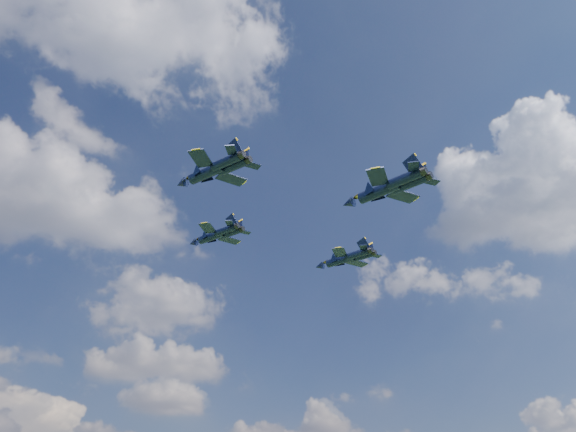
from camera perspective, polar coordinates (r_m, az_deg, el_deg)
The scene contains 4 objects.
jet_lead at distance 117.50m, azimuth -7.92°, elevation -2.11°, with size 11.24×14.36×3.56m.
jet_left at distance 94.14m, azimuth -8.46°, elevation 4.29°, with size 12.30×15.75×3.90m.
jet_right at distance 119.72m, azimuth 5.17°, elevation -4.51°, with size 11.21×14.86×3.64m.
jet_slot at distance 98.56m, azimuth 8.96°, elevation 2.43°, with size 13.26×17.96×4.34m.
Camera 1 is at (-32.22, -83.93, 3.60)m, focal length 35.00 mm.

